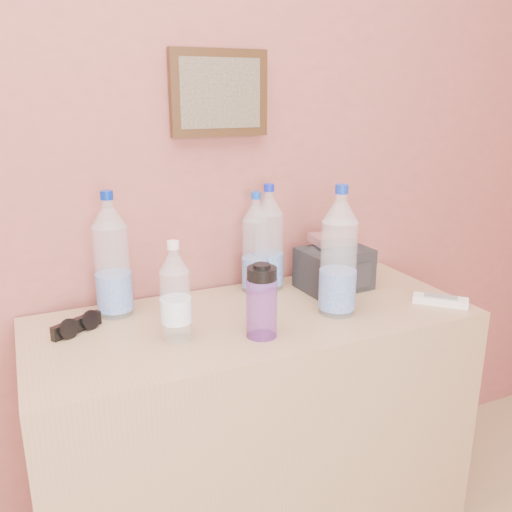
{
  "coord_description": "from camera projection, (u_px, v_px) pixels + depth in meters",
  "views": [
    {
      "loc": [
        -0.08,
        0.41,
        1.4
      ],
      "look_at": [
        0.51,
        1.71,
        0.97
      ],
      "focal_mm": 38.0,
      "sensor_mm": 36.0,
      "label": 1
    }
  ],
  "objects": [
    {
      "name": "sunglasses",
      "position": [
        77.0,
        325.0,
        1.44
      ],
      "size": [
        0.16,
        0.12,
        0.04
      ],
      "primitive_type": null,
      "rotation": [
        0.0,
        0.0,
        0.52
      ],
      "color": "black",
      "rests_on": "dresser"
    },
    {
      "name": "pet_large_a",
      "position": [
        112.0,
        262.0,
        1.52
      ],
      "size": [
        0.1,
        0.1,
        0.36
      ],
      "rotation": [
        0.0,
        0.0,
        0.24
      ],
      "color": "silver",
      "rests_on": "dresser"
    },
    {
      "name": "toiletry_bag",
      "position": [
        334.0,
        266.0,
        1.75
      ],
      "size": [
        0.23,
        0.17,
        0.15
      ],
      "primitive_type": null,
      "rotation": [
        0.0,
        0.0,
        0.06
      ],
      "color": "black",
      "rests_on": "dresser"
    },
    {
      "name": "picture_frame",
      "position": [
        219.0,
        93.0,
        1.6
      ],
      "size": [
        0.3,
        0.03,
        0.25
      ],
      "primitive_type": null,
      "color": "#382311",
      "rests_on": "room_shell"
    },
    {
      "name": "pet_large_d",
      "position": [
        339.0,
        258.0,
        1.52
      ],
      "size": [
        0.1,
        0.1,
        0.37
      ],
      "rotation": [
        0.0,
        0.0,
        -0.14
      ],
      "color": "#C9E7F6",
      "rests_on": "dresser"
    },
    {
      "name": "foil_packet",
      "position": [
        332.0,
        239.0,
        1.73
      ],
      "size": [
        0.14,
        0.12,
        0.03
      ],
      "primitive_type": "cube",
      "rotation": [
        0.0,
        0.0,
        -0.14
      ],
      "color": "silver",
      "rests_on": "toiletry_bag"
    },
    {
      "name": "pet_small",
      "position": [
        175.0,
        297.0,
        1.37
      ],
      "size": [
        0.08,
        0.08,
        0.26
      ],
      "rotation": [
        0.0,
        0.0,
        -0.16
      ],
      "color": "white",
      "rests_on": "dresser"
    },
    {
      "name": "dresser",
      "position": [
        255.0,
        434.0,
        1.67
      ],
      "size": [
        1.26,
        0.53,
        0.79
      ],
      "primitive_type": "cube",
      "color": "#A37A4C",
      "rests_on": "ground"
    },
    {
      "name": "pet_large_b",
      "position": [
        256.0,
        248.0,
        1.71
      ],
      "size": [
        0.09,
        0.09,
        0.32
      ],
      "rotation": [
        0.0,
        0.0,
        -0.42
      ],
      "color": "silver",
      "rests_on": "dresser"
    },
    {
      "name": "pet_large_c",
      "position": [
        269.0,
        243.0,
        1.73
      ],
      "size": [
        0.09,
        0.09,
        0.34
      ],
      "rotation": [
        0.0,
        0.0,
        -0.01
      ],
      "color": "silver",
      "rests_on": "dresser"
    },
    {
      "name": "ac_remote",
      "position": [
        440.0,
        300.0,
        1.63
      ],
      "size": [
        0.15,
        0.15,
        0.02
      ],
      "primitive_type": "cube",
      "rotation": [
        0.0,
        0.0,
        -0.78
      ],
      "color": "white",
      "rests_on": "dresser"
    },
    {
      "name": "nalgene_bottle",
      "position": [
        262.0,
        301.0,
        1.39
      ],
      "size": [
        0.08,
        0.08,
        0.2
      ],
      "rotation": [
        0.0,
        0.0,
        -0.0
      ],
      "color": "#743697",
      "rests_on": "dresser"
    }
  ]
}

